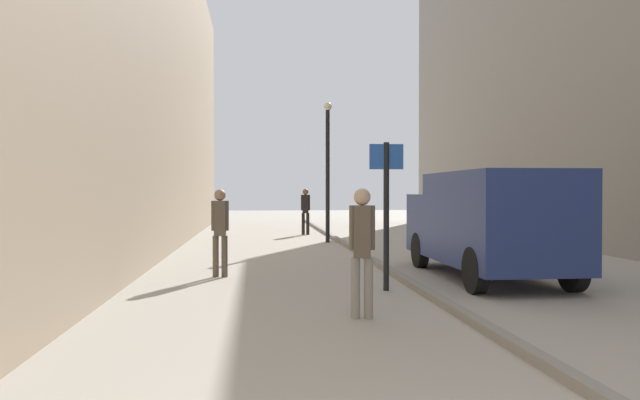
{
  "coord_description": "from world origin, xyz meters",
  "views": [
    {
      "loc": [
        -1.24,
        -1.79,
        1.75
      ],
      "look_at": [
        0.51,
        14.46,
        1.5
      ],
      "focal_mm": 33.32,
      "sensor_mm": 36.0,
      "label": 1
    }
  ],
  "objects_px": {
    "pedestrian_far_crossing": "(306,208)",
    "pedestrian_mid_block": "(220,226)",
    "pedestrian_main_foreground": "(362,244)",
    "delivery_van": "(487,221)",
    "lamp_post": "(328,162)",
    "street_sign_post": "(386,203)"
  },
  "relations": [
    {
      "from": "lamp_post",
      "to": "pedestrian_far_crossing",
      "type": "bearing_deg",
      "value": 97.02
    },
    {
      "from": "pedestrian_far_crossing",
      "to": "delivery_van",
      "type": "relative_size",
      "value": 0.36
    },
    {
      "from": "pedestrian_far_crossing",
      "to": "delivery_van",
      "type": "xyz_separation_m",
      "value": [
        2.62,
        -12.26,
        0.09
      ]
    },
    {
      "from": "pedestrian_main_foreground",
      "to": "pedestrian_far_crossing",
      "type": "height_order",
      "value": "pedestrian_far_crossing"
    },
    {
      "from": "street_sign_post",
      "to": "lamp_post",
      "type": "xyz_separation_m",
      "value": [
        0.15,
        9.8,
        1.18
      ]
    },
    {
      "from": "pedestrian_far_crossing",
      "to": "pedestrian_mid_block",
      "type": "bearing_deg",
      "value": -96.12
    },
    {
      "from": "pedestrian_mid_block",
      "to": "delivery_van",
      "type": "bearing_deg",
      "value": -6.5
    },
    {
      "from": "street_sign_post",
      "to": "lamp_post",
      "type": "height_order",
      "value": "lamp_post"
    },
    {
      "from": "pedestrian_main_foreground",
      "to": "pedestrian_mid_block",
      "type": "height_order",
      "value": "pedestrian_mid_block"
    },
    {
      "from": "lamp_post",
      "to": "delivery_van",
      "type": "bearing_deg",
      "value": -75.84
    },
    {
      "from": "pedestrian_mid_block",
      "to": "delivery_van",
      "type": "distance_m",
      "value": 5.38
    },
    {
      "from": "pedestrian_main_foreground",
      "to": "delivery_van",
      "type": "distance_m",
      "value": 4.65
    },
    {
      "from": "pedestrian_mid_block",
      "to": "pedestrian_far_crossing",
      "type": "xyz_separation_m",
      "value": [
        2.7,
        11.49,
        0.03
      ]
    },
    {
      "from": "pedestrian_mid_block",
      "to": "pedestrian_main_foreground",
      "type": "bearing_deg",
      "value": -60.86
    },
    {
      "from": "pedestrian_main_foreground",
      "to": "delivery_van",
      "type": "height_order",
      "value": "delivery_van"
    },
    {
      "from": "pedestrian_main_foreground",
      "to": "lamp_post",
      "type": "xyz_separation_m",
      "value": [
        0.98,
        12.02,
        1.69
      ]
    },
    {
      "from": "pedestrian_far_crossing",
      "to": "lamp_post",
      "type": "distance_m",
      "value": 4.05
    },
    {
      "from": "pedestrian_far_crossing",
      "to": "lamp_post",
      "type": "xyz_separation_m",
      "value": [
        0.45,
        -3.66,
        1.66
      ]
    },
    {
      "from": "pedestrian_mid_block",
      "to": "pedestrian_far_crossing",
      "type": "bearing_deg",
      "value": 78.53
    },
    {
      "from": "pedestrian_main_foreground",
      "to": "lamp_post",
      "type": "height_order",
      "value": "lamp_post"
    },
    {
      "from": "pedestrian_far_crossing",
      "to": "lamp_post",
      "type": "relative_size",
      "value": 0.39
    },
    {
      "from": "pedestrian_far_crossing",
      "to": "delivery_van",
      "type": "height_order",
      "value": "delivery_van"
    }
  ]
}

